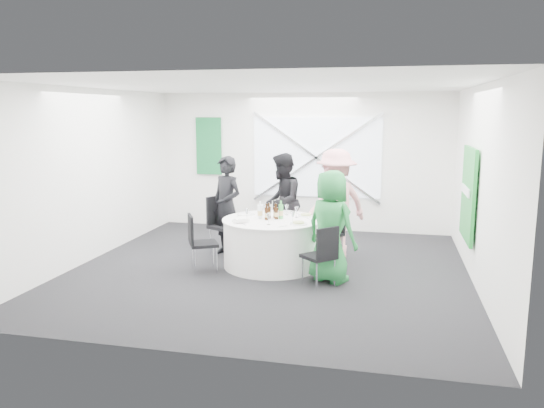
% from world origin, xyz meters
% --- Properties ---
extents(floor, '(6.00, 6.00, 0.00)m').
position_xyz_m(floor, '(0.00, 0.00, 0.00)').
color(floor, black).
rests_on(floor, ground).
extents(ceiling, '(6.00, 6.00, 0.00)m').
position_xyz_m(ceiling, '(0.00, 0.00, 2.80)').
color(ceiling, white).
rests_on(ceiling, wall_back).
extents(wall_back, '(6.00, 0.00, 6.00)m').
position_xyz_m(wall_back, '(0.00, 3.00, 1.40)').
color(wall_back, white).
rests_on(wall_back, floor).
extents(wall_front, '(6.00, 0.00, 6.00)m').
position_xyz_m(wall_front, '(0.00, -3.00, 1.40)').
color(wall_front, white).
rests_on(wall_front, floor).
extents(wall_left, '(0.00, 6.00, 6.00)m').
position_xyz_m(wall_left, '(-3.00, 0.00, 1.40)').
color(wall_left, white).
rests_on(wall_left, floor).
extents(wall_right, '(0.00, 6.00, 6.00)m').
position_xyz_m(wall_right, '(3.00, 0.00, 1.40)').
color(wall_right, white).
rests_on(wall_right, floor).
extents(window_panel, '(2.60, 0.03, 1.60)m').
position_xyz_m(window_panel, '(0.30, 2.96, 1.50)').
color(window_panel, white).
rests_on(window_panel, wall_back).
extents(window_brace_a, '(2.63, 0.05, 1.84)m').
position_xyz_m(window_brace_a, '(0.30, 2.92, 1.50)').
color(window_brace_a, silver).
rests_on(window_brace_a, window_panel).
extents(window_brace_b, '(2.63, 0.05, 1.84)m').
position_xyz_m(window_brace_b, '(0.30, 2.92, 1.50)').
color(window_brace_b, silver).
rests_on(window_brace_b, window_panel).
extents(green_banner, '(0.55, 0.04, 1.20)m').
position_xyz_m(green_banner, '(-2.00, 2.95, 1.70)').
color(green_banner, '#136231').
rests_on(green_banner, wall_back).
extents(green_sign, '(0.05, 1.20, 1.40)m').
position_xyz_m(green_sign, '(2.94, 0.60, 1.20)').
color(green_sign, '#18882C').
rests_on(green_sign, wall_right).
extents(banquet_table, '(1.56, 1.56, 0.76)m').
position_xyz_m(banquet_table, '(0.00, 0.20, 0.38)').
color(banquet_table, white).
rests_on(banquet_table, floor).
extents(chair_back, '(0.40, 0.41, 0.84)m').
position_xyz_m(chair_back, '(-0.08, 1.37, 0.49)').
color(chair_back, black).
rests_on(chair_back, floor).
extents(chair_back_left, '(0.62, 0.61, 1.00)m').
position_xyz_m(chair_back_left, '(-1.01, 0.74, 0.59)').
color(chair_back_left, black).
rests_on(chair_back_left, floor).
extents(chair_back_right, '(0.55, 0.54, 0.85)m').
position_xyz_m(chair_back_right, '(0.88, 0.92, 0.50)').
color(chair_back_right, black).
rests_on(chair_back_right, floor).
extents(chair_front_right, '(0.56, 0.56, 0.87)m').
position_xyz_m(chair_front_right, '(0.91, -0.65, 0.51)').
color(chair_front_right, black).
rests_on(chair_front_right, floor).
extents(chair_front_left, '(0.55, 0.55, 0.89)m').
position_xyz_m(chair_front_left, '(-1.02, -0.35, 0.52)').
color(chair_front_left, black).
rests_on(chair_front_left, floor).
extents(person_man_back_left, '(0.73, 0.65, 1.69)m').
position_xyz_m(person_man_back_left, '(-0.90, 0.70, 0.84)').
color(person_man_back_left, black).
rests_on(person_man_back_left, floor).
extents(person_man_back, '(0.51, 0.86, 1.71)m').
position_xyz_m(person_man_back, '(-0.07, 1.32, 0.85)').
color(person_man_back, black).
rests_on(person_man_back, floor).
extents(person_woman_pink, '(1.25, 1.18, 1.82)m').
position_xyz_m(person_woman_pink, '(0.91, 0.97, 0.91)').
color(person_woman_pink, pink).
rests_on(person_woman_pink, floor).
extents(person_woman_green, '(0.94, 0.84, 1.62)m').
position_xyz_m(person_woman_green, '(0.98, -0.36, 0.81)').
color(person_woman_green, '#227D39').
rests_on(person_woman_green, floor).
extents(plate_back, '(0.27, 0.27, 0.01)m').
position_xyz_m(plate_back, '(0.10, 0.80, 0.77)').
color(plate_back, white).
rests_on(plate_back, banquet_table).
extents(plate_back_left, '(0.29, 0.29, 0.01)m').
position_xyz_m(plate_back_left, '(-0.49, 0.46, 0.77)').
color(plate_back_left, white).
rests_on(plate_back_left, banquet_table).
extents(plate_back_right, '(0.25, 0.25, 0.04)m').
position_xyz_m(plate_back_right, '(0.48, 0.55, 0.78)').
color(plate_back_right, white).
rests_on(plate_back_right, banquet_table).
extents(plate_front_right, '(0.26, 0.26, 0.04)m').
position_xyz_m(plate_front_right, '(0.47, -0.08, 0.78)').
color(plate_front_right, white).
rests_on(plate_front_right, banquet_table).
extents(plate_front_left, '(0.28, 0.28, 0.01)m').
position_xyz_m(plate_front_left, '(-0.43, -0.08, 0.77)').
color(plate_front_left, white).
rests_on(plate_front_left, banquet_table).
extents(napkin, '(0.22, 0.21, 0.05)m').
position_xyz_m(napkin, '(-0.40, -0.18, 0.80)').
color(napkin, white).
rests_on(napkin, plate_front_left).
extents(beer_bottle_a, '(0.06, 0.06, 0.25)m').
position_xyz_m(beer_bottle_a, '(-0.06, 0.25, 0.85)').
color(beer_bottle_a, '#3B1D0A').
rests_on(beer_bottle_a, banquet_table).
extents(beer_bottle_b, '(0.06, 0.06, 0.24)m').
position_xyz_m(beer_bottle_b, '(0.03, 0.29, 0.85)').
color(beer_bottle_b, '#3B1D0A').
rests_on(beer_bottle_b, banquet_table).
extents(beer_bottle_c, '(0.06, 0.06, 0.25)m').
position_xyz_m(beer_bottle_c, '(0.07, 0.21, 0.85)').
color(beer_bottle_c, '#3B1D0A').
rests_on(beer_bottle_c, banquet_table).
extents(beer_bottle_d, '(0.06, 0.06, 0.26)m').
position_xyz_m(beer_bottle_d, '(-0.07, 0.11, 0.86)').
color(beer_bottle_d, '#3B1D0A').
rests_on(beer_bottle_d, banquet_table).
extents(green_water_bottle, '(0.08, 0.08, 0.29)m').
position_xyz_m(green_water_bottle, '(0.13, 0.26, 0.87)').
color(green_water_bottle, green).
rests_on(green_water_bottle, banquet_table).
extents(clear_water_bottle, '(0.08, 0.08, 0.27)m').
position_xyz_m(clear_water_bottle, '(-0.20, 0.21, 0.87)').
color(clear_water_bottle, white).
rests_on(clear_water_bottle, banquet_table).
extents(wine_glass_a, '(0.07, 0.07, 0.17)m').
position_xyz_m(wine_glass_a, '(0.35, 0.42, 0.88)').
color(wine_glass_a, white).
rests_on(wine_glass_a, banquet_table).
extents(wine_glass_b, '(0.07, 0.07, 0.17)m').
position_xyz_m(wine_glass_b, '(-0.38, 0.09, 0.88)').
color(wine_glass_b, white).
rests_on(wine_glass_b, banquet_table).
extents(wine_glass_c, '(0.07, 0.07, 0.17)m').
position_xyz_m(wine_glass_c, '(0.37, 0.01, 0.88)').
color(wine_glass_c, white).
rests_on(wine_glass_c, banquet_table).
extents(wine_glass_d, '(0.07, 0.07, 0.17)m').
position_xyz_m(wine_glass_d, '(-0.23, 0.50, 0.88)').
color(wine_glass_d, white).
rests_on(wine_glass_d, banquet_table).
extents(wine_glass_e, '(0.07, 0.07, 0.17)m').
position_xyz_m(wine_glass_e, '(0.04, -0.21, 0.88)').
color(wine_glass_e, white).
rests_on(wine_glass_e, banquet_table).
extents(wine_glass_f, '(0.07, 0.07, 0.17)m').
position_xyz_m(wine_glass_f, '(0.16, 0.58, 0.88)').
color(wine_glass_f, white).
rests_on(wine_glass_f, banquet_table).
extents(fork_a, '(0.15, 0.02, 0.01)m').
position_xyz_m(fork_a, '(0.16, 0.75, 0.76)').
color(fork_a, silver).
rests_on(fork_a, banquet_table).
extents(knife_a, '(0.15, 0.02, 0.01)m').
position_xyz_m(knife_a, '(-0.14, 0.76, 0.76)').
color(knife_a, silver).
rests_on(knife_a, banquet_table).
extents(fork_b, '(0.08, 0.14, 0.01)m').
position_xyz_m(fork_b, '(-0.41, 0.61, 0.76)').
color(fork_b, silver).
rests_on(fork_b, banquet_table).
extents(knife_b, '(0.09, 0.14, 0.01)m').
position_xyz_m(knife_b, '(-0.56, 0.33, 0.76)').
color(knife_b, silver).
rests_on(knife_b, banquet_table).
extents(fork_c, '(0.12, 0.12, 0.01)m').
position_xyz_m(fork_c, '(0.28, -0.30, 0.76)').
color(fork_c, silver).
rests_on(fork_c, banquet_table).
extents(knife_c, '(0.11, 0.12, 0.01)m').
position_xyz_m(knife_c, '(0.53, -0.03, 0.76)').
color(knife_c, silver).
rests_on(knife_c, banquet_table).
extents(fork_d, '(0.09, 0.14, 0.01)m').
position_xyz_m(fork_d, '(0.56, 0.32, 0.76)').
color(fork_d, silver).
rests_on(fork_d, banquet_table).
extents(knife_d, '(0.10, 0.13, 0.01)m').
position_xyz_m(knife_d, '(0.35, 0.66, 0.76)').
color(knife_d, silver).
rests_on(knife_d, banquet_table).
extents(fork_e, '(0.11, 0.12, 0.01)m').
position_xyz_m(fork_e, '(-0.52, -0.06, 0.76)').
color(fork_e, silver).
rests_on(fork_e, banquet_table).
extents(knife_e, '(0.11, 0.13, 0.01)m').
position_xyz_m(knife_e, '(-0.32, -0.28, 0.76)').
color(knife_e, silver).
rests_on(knife_e, banquet_table).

